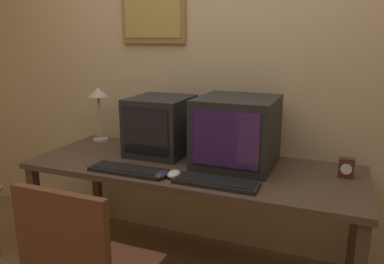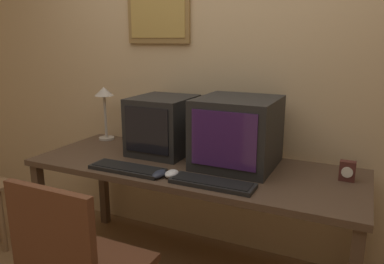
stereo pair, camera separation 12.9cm
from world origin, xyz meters
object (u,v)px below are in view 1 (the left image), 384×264
at_px(monitor_right, 237,131).
at_px(mouse_far_corner, 161,175).
at_px(keyboard_main, 128,170).
at_px(desk_lamp, 98,100).
at_px(desk_clock, 346,168).
at_px(mouse_near_keyboard, 174,174).
at_px(monitor_left, 161,125).
at_px(keyboard_side, 216,182).

height_order(monitor_right, mouse_far_corner, monitor_right).
relative_size(keyboard_main, desk_lamp, 1.14).
xyz_separation_m(monitor_right, desk_clock, (0.62, 0.01, -0.15)).
relative_size(keyboard_main, mouse_near_keyboard, 4.45).
bearing_deg(keyboard_main, monitor_right, 34.08).
distance_m(monitor_left, mouse_far_corner, 0.50).
bearing_deg(desk_clock, mouse_near_keyboard, -157.75).
distance_m(mouse_near_keyboard, desk_clock, 0.95).
bearing_deg(monitor_right, mouse_far_corner, -129.66).
height_order(monitor_left, desk_clock, monitor_left).
relative_size(monitor_left, keyboard_main, 0.91).
distance_m(mouse_far_corner, desk_lamp, 0.98).
bearing_deg(monitor_right, desk_lamp, 172.25).
distance_m(desk_clock, desk_lamp, 1.74).
relative_size(mouse_near_keyboard, desk_lamp, 0.26).
distance_m(monitor_left, desk_lamp, 0.58).
bearing_deg(keyboard_main, keyboard_side, 0.30).
height_order(monitor_left, keyboard_side, monitor_left).
bearing_deg(monitor_right, keyboard_main, -145.92).
height_order(mouse_far_corner, desk_lamp, desk_lamp).
relative_size(monitor_right, desk_clock, 4.32).
xyz_separation_m(monitor_right, keyboard_side, (-0.01, -0.36, -0.19)).
bearing_deg(desk_clock, keyboard_main, -162.15).
relative_size(mouse_far_corner, desk_lamp, 0.29).
bearing_deg(desk_lamp, keyboard_side, -25.28).
bearing_deg(mouse_near_keyboard, desk_clock, 22.25).
distance_m(mouse_near_keyboard, mouse_far_corner, 0.07).
height_order(mouse_near_keyboard, desk_clock, desk_clock).
bearing_deg(keyboard_side, desk_clock, 30.55).
xyz_separation_m(desk_clock, desk_lamp, (-1.71, 0.14, 0.25)).
xyz_separation_m(monitor_left, mouse_near_keyboard, (0.27, -0.39, -0.17)).
relative_size(monitor_left, mouse_far_corner, 3.55).
bearing_deg(mouse_near_keyboard, desk_lamp, 149.14).
relative_size(monitor_right, keyboard_main, 1.04).
height_order(monitor_left, desk_lamp, desk_lamp).
xyz_separation_m(monitor_left, monitor_right, (0.53, -0.04, 0.02)).
relative_size(monitor_left, keyboard_side, 0.92).
bearing_deg(monitor_left, desk_lamp, 168.94).
distance_m(mouse_far_corner, desk_clock, 1.02).
bearing_deg(desk_lamp, monitor_right, -7.75).
bearing_deg(mouse_near_keyboard, monitor_right, 53.86).
xyz_separation_m(mouse_near_keyboard, mouse_far_corner, (-0.06, -0.03, -0.00)).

